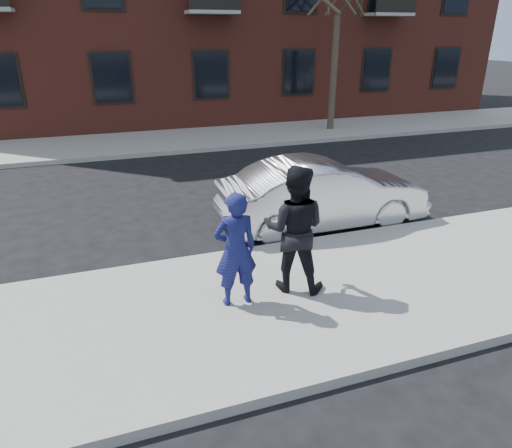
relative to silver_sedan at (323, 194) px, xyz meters
name	(u,v)px	position (x,y,z in m)	size (l,w,h in m)	color
ground	(397,276)	(0.22, -2.38, -0.71)	(100.00, 100.00, 0.00)	black
near_sidewalk	(406,280)	(0.22, -2.63, -0.64)	(50.00, 3.50, 0.15)	gray
near_curb	(350,236)	(0.22, -0.83, -0.64)	(50.00, 0.10, 0.15)	#999691
far_sidewalk	(222,137)	(0.22, 8.87, -0.64)	(50.00, 3.50, 0.15)	gray
far_curb	(235,147)	(0.22, 7.07, -0.64)	(50.00, 0.10, 0.15)	#999691
silver_sedan	(323,194)	(0.00, 0.00, 0.00)	(1.50, 4.31, 1.42)	#B7BABF
man_hoodie	(235,250)	(-2.62, -2.47, 0.29)	(0.62, 0.49, 1.69)	navy
man_peacoat	(294,229)	(-1.67, -2.34, 0.41)	(1.18, 1.11, 1.94)	black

